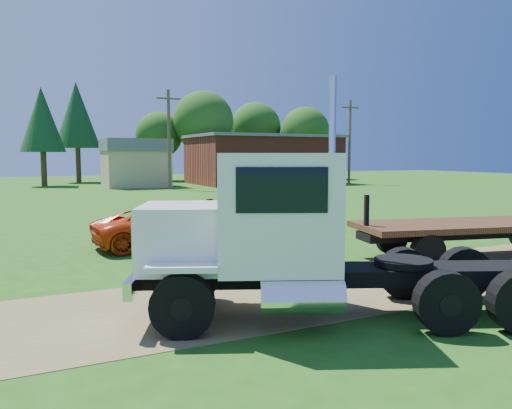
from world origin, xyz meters
name	(u,v)px	position (x,y,z in m)	size (l,w,h in m)	color
ground	(331,288)	(0.00, 0.00, 0.00)	(140.00, 140.00, 0.00)	#235111
dirt_track	(331,288)	(0.00, 0.00, 0.01)	(120.00, 4.20, 0.01)	brown
white_semi_tractor	(280,235)	(-2.08, -1.32, 1.59)	(7.79, 5.16, 4.67)	black
orange_pickup	(165,227)	(-2.11, 6.91, 0.66)	(2.19, 4.76, 1.32)	red
flatbed_trailer	(481,230)	(6.09, 0.97, 0.85)	(8.08, 3.97, 1.99)	#391B12
spectator_b	(209,224)	(-0.84, 6.01, 0.83)	(0.81, 0.63, 1.66)	#999999
brick_building	(263,159)	(18.00, 40.00, 2.66)	(15.40, 10.40, 5.30)	maroon
tan_shed	(136,162)	(4.00, 40.00, 2.42)	(6.20, 5.40, 4.70)	tan
utility_poles	(169,137)	(6.00, 35.00, 4.71)	(42.20, 0.28, 9.00)	#443726
tree_row	(110,125)	(3.28, 49.90, 6.57)	(58.23, 14.13, 11.41)	#372716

